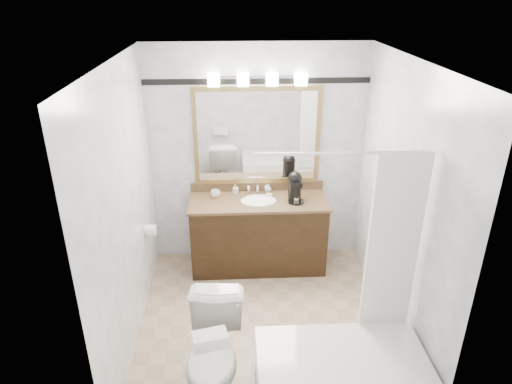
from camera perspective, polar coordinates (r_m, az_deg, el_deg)
room at (r=3.95m, az=1.17°, el=-2.19°), size 2.42×2.62×2.52m
vanity at (r=5.23m, az=0.29°, el=-5.06°), size 1.53×0.58×0.97m
mirror at (r=5.04m, az=0.14°, el=6.96°), size 1.40×0.04×1.10m
vanity_light_bar at (r=4.83m, az=0.19°, el=13.93°), size 1.02×0.14×0.12m
accent_stripe at (r=4.91m, az=0.14°, el=13.69°), size 2.40×0.01×0.06m
bathtub at (r=3.88m, az=10.82°, el=-21.03°), size 1.30×0.75×1.96m
tp_roll at (r=4.87m, az=-13.03°, el=-4.70°), size 0.11×0.12×0.12m
toilet at (r=3.79m, az=-5.27°, el=-19.58°), size 0.50×0.81×0.79m
tissue_box at (r=3.25m, az=-5.77°, el=-17.89°), size 0.26×0.18×0.10m
coffee_maker at (r=4.98m, az=4.90°, el=0.77°), size 0.17×0.22×0.34m
cup_left at (r=5.12m, az=-5.09°, el=-0.21°), size 0.13×0.13×0.08m
soap_bottle_a at (r=5.18m, az=-2.58°, el=0.37°), size 0.06×0.06×0.11m
soap_bottle_b at (r=5.22m, az=1.51°, el=0.50°), size 0.09×0.09×0.10m
soap_bar at (r=5.15m, az=1.63°, el=-0.32°), size 0.07×0.04×0.02m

